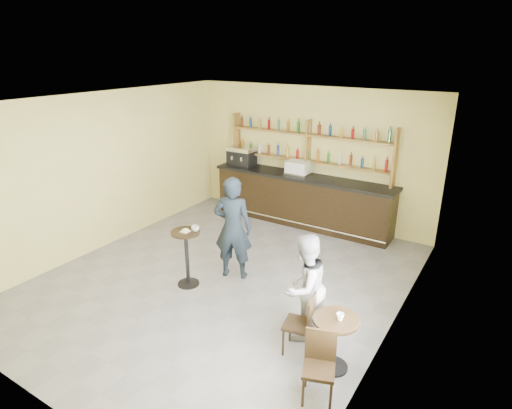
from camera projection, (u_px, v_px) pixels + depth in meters
The scene contains 23 objects.
floor at pixel (224, 279), 7.85m from camera, with size 7.00×7.00×0.00m, color slate.
ceiling at pixel (218, 101), 6.75m from camera, with size 7.00×7.00×0.00m, color white.
wall_back at pixel (310, 156), 10.08m from camera, with size 7.00×7.00×0.00m, color #EEE487.
wall_front at pixel (23, 288), 4.52m from camera, with size 7.00×7.00×0.00m, color #EEE487.
wall_left at pixel (104, 171), 8.80m from camera, with size 7.00×7.00×0.00m, color #EEE487.
wall_right at pixel (399, 235), 5.80m from camera, with size 7.00×7.00×0.00m, color #EEE487.
window_pane at pixel (371, 264), 4.81m from camera, with size 2.00×2.00×0.00m, color white.
window_frame at pixel (370, 264), 4.81m from camera, with size 0.04×1.70×2.10m, color black, non-canonical shape.
shelf_unit at pixel (308, 148), 9.90m from camera, with size 4.00×0.26×1.40m, color brown, non-canonical shape.
liquor_bottles at pixel (308, 141), 9.84m from camera, with size 3.68×0.10×1.00m, color #8C5919, non-canonical shape.
bar_counter at pixel (302, 200), 10.15m from camera, with size 4.43×0.86×1.20m, color black, non-canonical shape.
espresso_machine at pixel (242, 156), 10.72m from camera, with size 0.66×0.42×0.47m, color black, non-canonical shape.
pastry_case at pixel (298, 168), 9.94m from camera, with size 0.54×0.43×0.33m, color silver, non-canonical shape.
pedestal_table at pixel (187, 258), 7.50m from camera, with size 0.50×0.50×1.03m, color black, non-canonical shape.
napkin at pixel (185, 231), 7.32m from camera, with size 0.15×0.15×0.00m, color white.
donut at pixel (185, 230), 7.30m from camera, with size 0.12×0.12×0.04m, color #DEB451.
cup_pedestal at pixel (195, 228), 7.31m from camera, with size 0.13×0.13×0.10m, color white.
man_main at pixel (233, 228), 7.65m from camera, with size 0.70×0.46×1.92m, color black.
cafe_table at pixel (334, 343), 5.55m from camera, with size 0.60×0.60×0.76m, color black, non-canonical shape.
cup_cafe at pixel (340, 317), 5.38m from camera, with size 0.10×0.10×0.09m, color white.
chair_west at pixel (298, 324), 5.84m from camera, with size 0.38×0.38×0.89m, color black, non-canonical shape.
chair_south at pixel (319, 369), 5.03m from camera, with size 0.38×0.38×0.87m, color black, non-canonical shape.
patron_second at pixel (304, 287), 6.06m from camera, with size 0.78×0.61×1.61m, color gray.
Camera 1 is at (4.19, -5.51, 3.99)m, focal length 30.00 mm.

